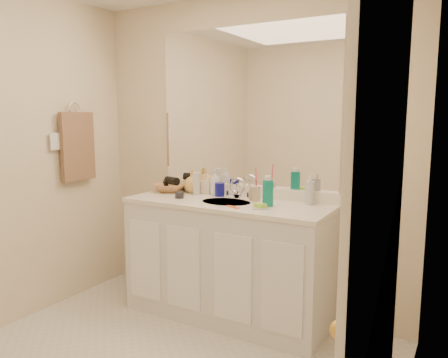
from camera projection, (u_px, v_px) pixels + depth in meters
The scene contains 27 objects.
wall_back at pixel (245, 154), 3.36m from camera, with size 2.60×0.02×2.40m, color beige.
wall_right at pixel (398, 198), 1.61m from camera, with size 0.02×2.60×2.40m, color beige.
vanity_cabinet at pixel (227, 261), 3.24m from camera, with size 1.50×0.55×0.85m, color silver.
countertop at pixel (227, 203), 3.18m from camera, with size 1.52×0.57×0.03m, color white.
backsplash at pixel (244, 191), 3.39m from camera, with size 1.52×0.03×0.08m, color white.
sink_basin at pixel (226, 203), 3.16m from camera, with size 0.37×0.37×0.02m, color beige.
faucet at pixel (238, 191), 3.30m from camera, with size 0.02×0.02×0.11m, color silver.
mirror at pixel (245, 107), 3.31m from camera, with size 1.48×0.01×1.20m, color white.
blue_mug at pixel (220, 190), 3.36m from camera, with size 0.08×0.08×0.10m, color navy.
tan_cup at pixel (255, 193), 3.19m from camera, with size 0.08×0.08×0.11m, color #CBA98F.
toothbrush at pixel (256, 181), 3.17m from camera, with size 0.01×0.01×0.18m, color #F84165.
mouthwash_bottle at pixel (268, 193), 3.00m from camera, with size 0.07×0.07×0.18m, color #0A7F70.
clear_pump_bottle at pixel (310, 193), 3.05m from camera, with size 0.06×0.06×0.17m, color silver.
soap_dish at pixel (260, 208), 2.91m from camera, with size 0.10×0.08×0.01m, color silver.
green_soap at pixel (260, 205), 2.91m from camera, with size 0.07×0.05×0.03m, color #9CE036.
orange_comb at pixel (233, 207), 2.96m from camera, with size 0.12×0.02×0.00m, color #ED5018.
dark_jar at pixel (179, 195), 3.29m from camera, with size 0.07×0.07×0.05m, color black.
extra_white_bottle at pixel (196, 184), 3.41m from camera, with size 0.06×0.06×0.18m, color silver.
soap_bottle_white at pixel (215, 182), 3.42m from camera, with size 0.08×0.08×0.20m, color white.
soap_bottle_cream at pixel (206, 184), 3.49m from camera, with size 0.07×0.07×0.16m, color beige.
soap_bottle_yellow at pixel (193, 181), 3.52m from camera, with size 0.14×0.14×0.18m, color #E2B657.
wicker_basket at pixel (170, 187), 3.58m from camera, with size 0.27×0.27×0.07m, color #AC7345.
hair_dryer at pixel (172, 181), 3.56m from camera, with size 0.07×0.07×0.13m, color black.
towel_ring at pixel (74, 109), 3.49m from camera, with size 0.11×0.11×0.01m, color silver.
hand_towel at pixel (78, 146), 3.52m from camera, with size 0.04×0.32×0.55m, color brown.
switch_plate at pixel (55, 141), 3.35m from camera, with size 0.01×0.09×0.13m, color white.
door at pixel (375, 275), 1.38m from camera, with size 0.02×0.82×2.00m, color white.
Camera 1 is at (1.53, -1.69, 1.50)m, focal length 35.00 mm.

